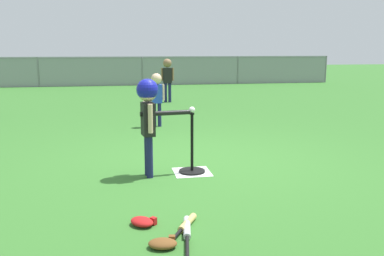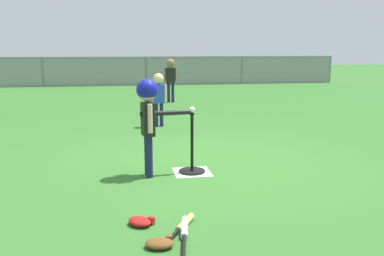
% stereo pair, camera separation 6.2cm
% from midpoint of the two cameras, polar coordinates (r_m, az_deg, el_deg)
% --- Properties ---
extents(ground_plane, '(60.00, 60.00, 0.00)m').
position_cam_midpoint_polar(ground_plane, '(5.63, 1.16, -4.56)').
color(ground_plane, '#336B28').
extents(home_plate, '(0.44, 0.44, 0.01)m').
position_cam_midpoint_polar(home_plate, '(5.16, -0.35, -5.97)').
color(home_plate, white).
rests_on(home_plate, ground_plane).
extents(batting_tee, '(0.32, 0.32, 0.73)m').
position_cam_midpoint_polar(batting_tee, '(5.13, -0.35, -4.72)').
color(batting_tee, black).
rests_on(batting_tee, ground_plane).
extents(baseball_on_tee, '(0.07, 0.07, 0.07)m').
position_cam_midpoint_polar(baseball_on_tee, '(4.99, -0.36, 2.48)').
color(baseball_on_tee, white).
rests_on(baseball_on_tee, batting_tee).
extents(batter_child, '(0.64, 0.33, 1.15)m').
position_cam_midpoint_polar(batter_child, '(4.86, -6.30, 2.77)').
color(batter_child, '#191E4C').
rests_on(batter_child, ground_plane).
extents(fielder_near_left, '(0.30, 0.20, 1.02)m').
position_cam_midpoint_polar(fielder_near_left, '(8.04, -5.05, 4.81)').
color(fielder_near_left, '#191E4C').
rests_on(fielder_near_left, ground_plane).
extents(fielder_deep_center, '(0.36, 0.24, 1.20)m').
position_cam_midpoint_polar(fielder_deep_center, '(11.70, -3.51, 7.27)').
color(fielder_deep_center, '#191E4C').
rests_on(fielder_deep_center, ground_plane).
extents(spare_bat_silver, '(0.17, 0.72, 0.06)m').
position_cam_midpoint_polar(spare_bat_silver, '(3.51, -1.20, -13.84)').
color(spare_bat_silver, silver).
rests_on(spare_bat_silver, ground_plane).
extents(spare_bat_wood, '(0.37, 0.57, 0.06)m').
position_cam_midpoint_polar(spare_bat_wood, '(3.61, -1.50, -13.12)').
color(spare_bat_wood, '#DBB266').
rests_on(spare_bat_wood, ground_plane).
extents(glove_by_plate, '(0.25, 0.20, 0.07)m').
position_cam_midpoint_polar(glove_by_plate, '(3.31, -4.49, -15.33)').
color(glove_by_plate, brown).
rests_on(glove_by_plate, ground_plane).
extents(glove_near_bats, '(0.27, 0.27, 0.07)m').
position_cam_midpoint_polar(glove_near_bats, '(3.70, -7.20, -12.49)').
color(glove_near_bats, '#B21919').
rests_on(glove_near_bats, ground_plane).
extents(outfield_fence, '(16.06, 0.06, 1.15)m').
position_cam_midpoint_polar(outfield_fence, '(17.22, -6.87, 7.82)').
color(outfield_fence, slate).
rests_on(outfield_fence, ground_plane).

